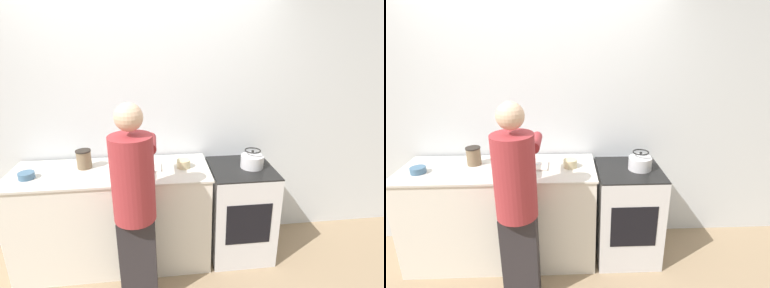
# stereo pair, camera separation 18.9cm
# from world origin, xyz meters

# --- Properties ---
(ground_plane) EXTENTS (12.00, 12.00, 0.00)m
(ground_plane) POSITION_xyz_m (0.00, 0.00, 0.00)
(ground_plane) COLOR #997F60
(wall_back) EXTENTS (8.00, 0.05, 2.60)m
(wall_back) POSITION_xyz_m (0.00, 0.68, 1.30)
(wall_back) COLOR silver
(wall_back) RESTS_ON ground_plane
(counter) EXTENTS (1.75, 0.63, 0.94)m
(counter) POSITION_xyz_m (-0.31, 0.30, 0.47)
(counter) COLOR silver
(counter) RESTS_ON ground_plane
(oven) EXTENTS (0.58, 0.61, 0.91)m
(oven) POSITION_xyz_m (0.88, 0.30, 0.45)
(oven) COLOR silver
(oven) RESTS_ON ground_plane
(person) EXTENTS (0.35, 0.59, 1.64)m
(person) POSITION_xyz_m (-0.07, -0.19, 0.89)
(person) COLOR #2B272B
(person) RESTS_ON ground_plane
(cutting_board) EXTENTS (0.38, 0.19, 0.02)m
(cutting_board) POSITION_xyz_m (-0.05, 0.31, 0.95)
(cutting_board) COLOR silver
(cutting_board) RESTS_ON counter
(knife) EXTENTS (0.19, 0.12, 0.01)m
(knife) POSITION_xyz_m (-0.02, 0.30, 0.96)
(knife) COLOR silver
(knife) RESTS_ON cutting_board
(kettle) EXTENTS (0.21, 0.21, 0.17)m
(kettle) POSITION_xyz_m (0.97, 0.30, 0.98)
(kettle) COLOR silver
(kettle) RESTS_ON oven
(bowl_prep) EXTENTS (0.13, 0.13, 0.05)m
(bowl_prep) POSITION_xyz_m (-0.97, 0.23, 0.97)
(bowl_prep) COLOR #426684
(bowl_prep) RESTS_ON counter
(bowl_mixing) EXTENTS (0.12, 0.12, 0.07)m
(bowl_mixing) POSITION_xyz_m (0.34, 0.30, 0.98)
(bowl_mixing) COLOR #C6B789
(bowl_mixing) RESTS_ON counter
(canister_jar) EXTENTS (0.13, 0.13, 0.17)m
(canister_jar) POSITION_xyz_m (-0.54, 0.40, 1.02)
(canister_jar) COLOR #756047
(canister_jar) RESTS_ON counter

